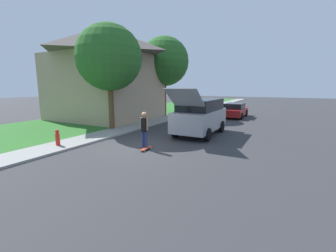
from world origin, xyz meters
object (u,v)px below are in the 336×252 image
(skateboard, at_px, (146,148))
(suv_parked, at_px, (200,116))
(lawn_tree_far, at_px, (164,62))
(lawn_tree_near, at_px, (109,58))
(skateboarder, at_px, (144,129))
(car_down_street, at_px, (235,110))
(fire_hydrant, at_px, (58,138))

(skateboard, bearing_deg, suv_parked, 77.41)
(suv_parked, xyz_separation_m, skateboard, (-1.00, -4.46, -1.10))
(suv_parked, bearing_deg, lawn_tree_far, 132.80)
(lawn_tree_near, height_order, skateboarder, lawn_tree_near)
(lawn_tree_far, distance_m, suv_parked, 10.03)
(lawn_tree_far, relative_size, suv_parked, 1.43)
(car_down_street, bearing_deg, lawn_tree_near, -119.86)
(lawn_tree_far, xyz_separation_m, car_down_street, (6.38, 2.48, -4.64))
(lawn_tree_near, xyz_separation_m, lawn_tree_far, (-0.34, 8.04, 0.53))
(skateboard, bearing_deg, car_down_street, 85.16)
(lawn_tree_near, height_order, skateboard, lawn_tree_near)
(car_down_street, bearing_deg, lawn_tree_far, -158.78)
(lawn_tree_near, distance_m, suv_parked, 7.02)
(suv_parked, height_order, skateboarder, suv_parked)
(lawn_tree_near, distance_m, car_down_street, 12.81)
(lawn_tree_far, distance_m, skateboard, 13.39)
(car_down_street, bearing_deg, skateboard, -94.84)
(lawn_tree_far, height_order, car_down_street, lawn_tree_far)
(skateboarder, relative_size, skateboard, 2.15)
(fire_hydrant, bearing_deg, skateboard, 21.34)
(lawn_tree_far, xyz_separation_m, skateboard, (5.22, -11.17, -5.22))
(lawn_tree_far, distance_m, skateboarder, 12.92)
(suv_parked, bearing_deg, fire_hydrant, -130.01)
(lawn_tree_near, bearing_deg, skateboard, -32.66)
(suv_parked, xyz_separation_m, skateboarder, (-1.14, -4.36, -0.18))
(car_down_street, bearing_deg, fire_hydrant, -108.99)
(lawn_tree_near, distance_m, skateboard, 7.46)
(lawn_tree_near, relative_size, skateboard, 8.30)
(lawn_tree_near, xyz_separation_m, suv_parked, (5.88, 1.33, -3.60))
(skateboard, height_order, fire_hydrant, fire_hydrant)
(lawn_tree_near, height_order, fire_hydrant, lawn_tree_near)
(suv_parked, distance_m, skateboard, 4.70)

